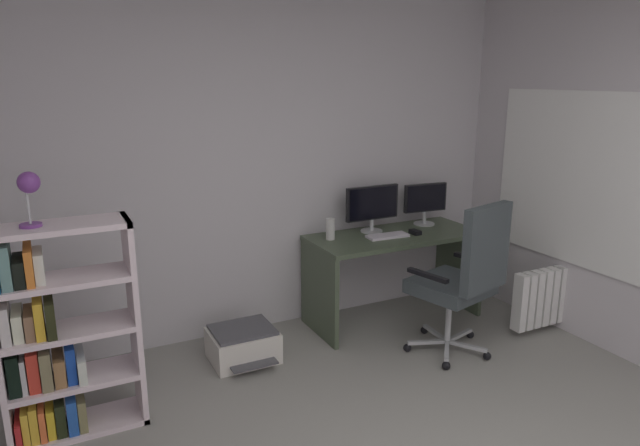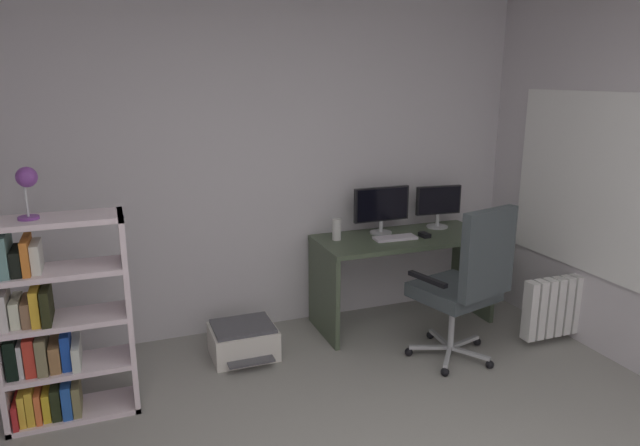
{
  "view_description": "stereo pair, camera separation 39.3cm",
  "coord_description": "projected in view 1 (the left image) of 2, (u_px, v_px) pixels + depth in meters",
  "views": [
    {
      "loc": [
        -1.42,
        -1.27,
        1.99
      ],
      "look_at": [
        0.28,
        2.13,
        1.0
      ],
      "focal_mm": 31.88,
      "sensor_mm": 36.0,
      "label": 1
    },
    {
      "loc": [
        -1.06,
        -1.43,
        1.99
      ],
      "look_at": [
        0.28,
        2.13,
        1.0
      ],
      "focal_mm": 31.88,
      "sensor_mm": 36.0,
      "label": 2
    }
  ],
  "objects": [
    {
      "name": "wall_back",
      "position": [
        245.0,
        161.0,
        4.33
      ],
      "size": [
        4.45,
        0.1,
        2.71
      ],
      "primitive_type": "cube",
      "color": "silver",
      "rests_on": "ground"
    },
    {
      "name": "desk",
      "position": [
        394.0,
        257.0,
        4.67
      ],
      "size": [
        1.41,
        0.62,
        0.74
      ],
      "color": "#44513B",
      "rests_on": "ground"
    },
    {
      "name": "keyboard",
      "position": [
        387.0,
        236.0,
        4.53
      ],
      "size": [
        0.35,
        0.15,
        0.02
      ],
      "primitive_type": "cube",
      "rotation": [
        0.0,
        0.0,
        -0.06
      ],
      "color": "silver",
      "rests_on": "desk"
    },
    {
      "name": "window_pane",
      "position": [
        573.0,
        178.0,
        4.33
      ],
      "size": [
        0.01,
        1.35,
        1.23
      ],
      "primitive_type": "cube",
      "color": "white"
    },
    {
      "name": "printer",
      "position": [
        243.0,
        344.0,
        4.07
      ],
      "size": [
        0.46,
        0.47,
        0.24
      ],
      "color": "silver",
      "rests_on": "ground"
    },
    {
      "name": "computer_mouse",
      "position": [
        415.0,
        232.0,
        4.61
      ],
      "size": [
        0.07,
        0.1,
        0.03
      ],
      "primitive_type": "cube",
      "rotation": [
        0.0,
        0.0,
        0.06
      ],
      "color": "black",
      "rests_on": "desk"
    },
    {
      "name": "desktop_speaker",
      "position": [
        330.0,
        229.0,
        4.44
      ],
      "size": [
        0.07,
        0.07,
        0.17
      ],
      "primitive_type": "cylinder",
      "color": "silver",
      "rests_on": "desk"
    },
    {
      "name": "monitor_main",
      "position": [
        372.0,
        205.0,
        4.63
      ],
      "size": [
        0.48,
        0.18,
        0.38
      ],
      "color": "#B2B5B7",
      "rests_on": "desk"
    },
    {
      "name": "office_chair",
      "position": [
        464.0,
        275.0,
        4.01
      ],
      "size": [
        0.65,
        0.68,
        1.15
      ],
      "color": "#B7BABC",
      "rests_on": "ground"
    },
    {
      "name": "radiator",
      "position": [
        551.0,
        296.0,
        4.52
      ],
      "size": [
        0.73,
        0.1,
        0.46
      ],
      "color": "white",
      "rests_on": "ground"
    },
    {
      "name": "desk_lamp",
      "position": [
        29.0,
        188.0,
        2.9
      ],
      "size": [
        0.13,
        0.11,
        0.29
      ],
      "color": "#7B3D94",
      "rests_on": "bookshelf"
    },
    {
      "name": "bookshelf",
      "position": [
        55.0,
        342.0,
        3.13
      ],
      "size": [
        0.73,
        0.3,
        1.23
      ],
      "color": "silver",
      "rests_on": "ground"
    },
    {
      "name": "monitor_secondary",
      "position": [
        425.0,
        200.0,
        4.86
      ],
      "size": [
        0.4,
        0.18,
        0.36
      ],
      "color": "#B2B5B7",
      "rests_on": "desk"
    },
    {
      "name": "window_frame",
      "position": [
        572.0,
        178.0,
        4.32
      ],
      "size": [
        0.02,
        1.43,
        1.31
      ],
      "primitive_type": "cube",
      "color": "white"
    }
  ]
}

